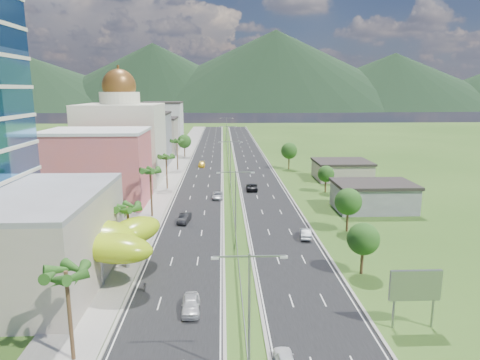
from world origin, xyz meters
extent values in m
plane|color=#2D5119|center=(0.00, 0.00, 0.00)|extent=(500.00, 500.00, 0.00)
cube|color=black|center=(-7.50, 90.00, 0.02)|extent=(11.00, 260.00, 0.04)
cube|color=black|center=(7.50, 90.00, 0.02)|extent=(11.00, 260.00, 0.04)
cube|color=gray|center=(-17.00, 90.00, 0.06)|extent=(7.00, 260.00, 0.12)
cube|color=gray|center=(0.00, 72.00, 0.62)|extent=(0.08, 216.00, 0.28)
cube|color=gray|center=(0.00, 174.00, 0.35)|extent=(0.10, 0.12, 0.70)
cylinder|color=gray|center=(0.00, -25.00, 5.50)|extent=(0.20, 0.20, 11.00)
cube|color=gray|center=(-1.44, -25.00, 10.80)|extent=(2.88, 0.12, 0.12)
cube|color=gray|center=(1.44, -25.00, 10.80)|extent=(2.88, 0.12, 0.12)
cube|color=silver|center=(-2.72, -25.00, 10.70)|extent=(0.60, 0.25, 0.18)
cube|color=silver|center=(2.72, -25.00, 10.70)|extent=(0.60, 0.25, 0.18)
cylinder|color=gray|center=(0.00, 10.00, 5.50)|extent=(0.20, 0.20, 11.00)
cube|color=gray|center=(-1.44, 10.00, 10.80)|extent=(2.88, 0.12, 0.12)
cube|color=gray|center=(1.44, 10.00, 10.80)|extent=(2.88, 0.12, 0.12)
cube|color=silver|center=(-2.72, 10.00, 10.70)|extent=(0.60, 0.25, 0.18)
cube|color=silver|center=(2.72, 10.00, 10.70)|extent=(0.60, 0.25, 0.18)
cylinder|color=gray|center=(0.00, 50.00, 5.50)|extent=(0.20, 0.20, 11.00)
cube|color=gray|center=(-1.44, 50.00, 10.80)|extent=(2.88, 0.12, 0.12)
cube|color=gray|center=(1.44, 50.00, 10.80)|extent=(2.88, 0.12, 0.12)
cube|color=silver|center=(-2.72, 50.00, 10.70)|extent=(0.60, 0.25, 0.18)
cube|color=silver|center=(2.72, 50.00, 10.70)|extent=(0.60, 0.25, 0.18)
cylinder|color=gray|center=(0.00, 95.00, 5.50)|extent=(0.20, 0.20, 11.00)
cube|color=gray|center=(-1.44, 95.00, 10.80)|extent=(2.88, 0.12, 0.12)
cube|color=gray|center=(1.44, 95.00, 10.80)|extent=(2.88, 0.12, 0.12)
cube|color=silver|center=(-2.72, 95.00, 10.70)|extent=(0.60, 0.25, 0.18)
cube|color=silver|center=(2.72, 95.00, 10.70)|extent=(0.60, 0.25, 0.18)
cylinder|color=gray|center=(0.00, 140.00, 5.50)|extent=(0.20, 0.20, 11.00)
cube|color=gray|center=(-1.44, 140.00, 10.80)|extent=(2.88, 0.12, 0.12)
cube|color=gray|center=(1.44, 140.00, 10.80)|extent=(2.88, 0.12, 0.12)
cube|color=silver|center=(-2.72, 140.00, 10.70)|extent=(0.60, 0.25, 0.18)
cube|color=silver|center=(2.72, 140.00, 10.70)|extent=(0.60, 0.25, 0.18)
cylinder|color=gray|center=(-24.00, -2.00, 2.00)|extent=(0.50, 0.50, 4.00)
cylinder|color=gray|center=(-17.00, -7.00, 2.00)|extent=(0.50, 0.50, 4.00)
cylinder|color=gray|center=(-21.00, -10.00, 2.00)|extent=(0.50, 0.50, 4.00)
cylinder|color=gray|center=(-15.00, -2.00, 2.00)|extent=(0.50, 0.50, 4.00)
cube|color=#D95F59|center=(-28.00, 32.00, 7.50)|extent=(20.00, 15.00, 15.00)
cube|color=beige|center=(-28.00, 55.00, 10.00)|extent=(20.00, 20.00, 20.00)
cylinder|color=beige|center=(-28.00, 55.00, 21.50)|extent=(10.00, 10.00, 3.00)
sphere|color=brown|center=(-28.00, 55.00, 24.50)|extent=(8.40, 8.40, 8.40)
cube|color=gray|center=(-27.00, 80.00, 8.00)|extent=(16.00, 15.00, 16.00)
cube|color=#A39786|center=(-27.00, 102.00, 6.50)|extent=(16.00, 15.00, 13.00)
cube|color=silver|center=(-27.00, 125.00, 9.00)|extent=(16.00, 15.00, 18.00)
cylinder|color=gray|center=(15.00, -18.00, 1.60)|extent=(0.24, 0.24, 3.20)
cylinder|color=gray|center=(19.00, -18.00, 1.60)|extent=(0.24, 0.24, 3.20)
cube|color=#D85919|center=(17.00, -18.00, 4.60)|extent=(5.20, 0.35, 3.20)
cube|color=gray|center=(28.00, 25.00, 2.50)|extent=(15.00, 10.00, 5.00)
cube|color=#A39786|center=(30.00, 55.00, 2.20)|extent=(14.00, 12.00, 4.40)
cylinder|color=#47301C|center=(-15.50, -22.00, 4.25)|extent=(0.36, 0.36, 8.50)
cylinder|color=#47301C|center=(-15.50, 2.00, 3.75)|extent=(0.36, 0.36, 7.50)
cylinder|color=#47301C|center=(-15.50, 22.00, 4.50)|extent=(0.36, 0.36, 9.00)
cylinder|color=#47301C|center=(-15.50, 45.00, 4.00)|extent=(0.36, 0.36, 8.00)
cylinder|color=#47301C|center=(-15.50, 70.00, 4.40)|extent=(0.36, 0.36, 8.80)
cylinder|color=#47301C|center=(-15.50, 95.00, 2.45)|extent=(0.40, 0.40, 4.90)
sphere|color=#28561A|center=(-15.50, 95.00, 5.60)|extent=(4.90, 4.90, 4.90)
cylinder|color=#47301C|center=(16.00, -5.00, 2.10)|extent=(0.40, 0.40, 4.20)
sphere|color=#28561A|center=(16.00, -5.00, 4.80)|extent=(4.20, 4.20, 4.20)
cylinder|color=#47301C|center=(19.00, 12.00, 2.27)|extent=(0.40, 0.40, 4.55)
sphere|color=#28561A|center=(19.00, 12.00, 5.20)|extent=(4.55, 4.55, 4.55)
cylinder|color=#47301C|center=(22.00, 40.00, 1.92)|extent=(0.40, 0.40, 3.85)
sphere|color=#28561A|center=(22.00, 40.00, 4.40)|extent=(3.85, 3.85, 3.85)
cylinder|color=#47301C|center=(18.00, 70.00, 2.45)|extent=(0.40, 0.40, 4.90)
sphere|color=#28561A|center=(18.00, 70.00, 5.60)|extent=(4.90, 4.90, 4.90)
imported|color=silver|center=(-5.63, -13.91, 0.86)|extent=(2.13, 4.87, 1.63)
imported|color=black|center=(-9.07, 18.03, 0.84)|extent=(2.38, 5.06, 1.60)
imported|color=#ADAFB5|center=(-3.20, 35.05, 0.73)|extent=(2.39, 5.02, 1.38)
imported|color=gold|center=(-8.54, 74.88, 0.77)|extent=(2.08, 5.06, 1.46)
imported|color=white|center=(3.20, -23.90, 0.76)|extent=(1.78, 4.25, 1.44)
imported|color=#A9ACB1|center=(11.31, 8.92, 0.82)|extent=(2.25, 4.88, 1.55)
imported|color=black|center=(4.90, 42.78, 0.83)|extent=(2.82, 5.78, 1.58)
imported|color=black|center=(-11.55, -8.39, 0.65)|extent=(0.83, 1.98, 1.23)
camera|label=1|loc=(-2.06, -56.56, 23.68)|focal=32.00mm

